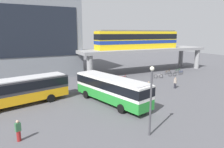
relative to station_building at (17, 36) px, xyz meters
The scene contains 16 objects.
ground_plane 20.88m from the station_building, 54.19° to the right, with size 120.00×120.00×0.00m, color #515156.
station_building is the anchor object (origin of this frame).
elevated_platform 26.56m from the station_building, 21.75° to the right, with size 29.44×6.68×5.08m.
train 24.77m from the station_building, 23.22° to the right, with size 18.82×2.96×3.84m.
bus_main 26.84m from the station_building, 69.94° to the right, with size 5.23×11.32×3.22m.
bus_secondary 21.33m from the station_building, 92.09° to the right, with size 11.33×5.02×3.22m.
bicycle_blue 34.12m from the station_building, 28.80° to the right, with size 1.72×0.60×1.04m.
bicycle_black 32.15m from the station_building, 31.52° to the right, with size 1.78×0.27×1.04m.
bicycle_red 23.16m from the station_building, 42.01° to the right, with size 1.75×0.48×1.04m.
bicycle_brown 31.69m from the station_building, 27.52° to the right, with size 1.76×0.43×1.04m.
bicycle_silver 29.28m from the station_building, 35.62° to the right, with size 1.68×0.74×1.04m.
bicycle_green 34.16m from the station_building, 25.24° to the right, with size 1.78×0.28×1.04m.
pedestrian_at_kerb 31.86m from the station_building, 48.20° to the right, with size 0.42×0.48×1.69m.
pedestrian_waiting_near_stop 29.99m from the station_building, 92.63° to the right, with size 0.47×0.39×1.75m.
pedestrian_by_bike_rack 28.81m from the station_building, 55.57° to the right, with size 0.40×0.32×1.59m.
lamp_post 34.35m from the station_building, 75.76° to the right, with size 0.36×0.36×5.81m.
Camera 1 is at (-12.56, -19.47, 8.34)m, focal length 31.89 mm.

